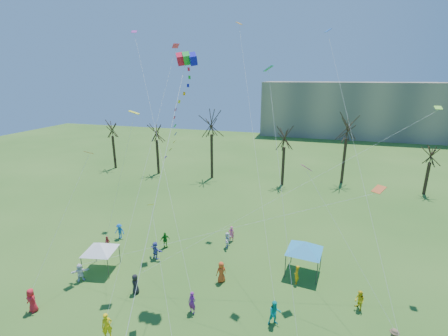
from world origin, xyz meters
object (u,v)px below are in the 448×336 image
(big_box_kite, at_px, (181,116))
(canopy_tent_blue, at_px, (305,246))
(canopy_tent_white, at_px, (100,247))
(distant_building, at_px, (372,110))

(big_box_kite, xyz_separation_m, canopy_tent_blue, (9.39, 3.85, -11.27))
(big_box_kite, relative_size, canopy_tent_white, 5.75)
(canopy_tent_white, bearing_deg, big_box_kite, 5.33)
(canopy_tent_blue, bearing_deg, big_box_kite, -157.68)
(distant_building, bearing_deg, canopy_tent_white, -113.34)
(canopy_tent_white, relative_size, canopy_tent_blue, 0.88)
(canopy_tent_blue, bearing_deg, distant_building, 77.88)
(canopy_tent_white, bearing_deg, canopy_tent_blue, 14.88)
(distant_building, height_order, big_box_kite, big_box_kite)
(big_box_kite, height_order, canopy_tent_blue, big_box_kite)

